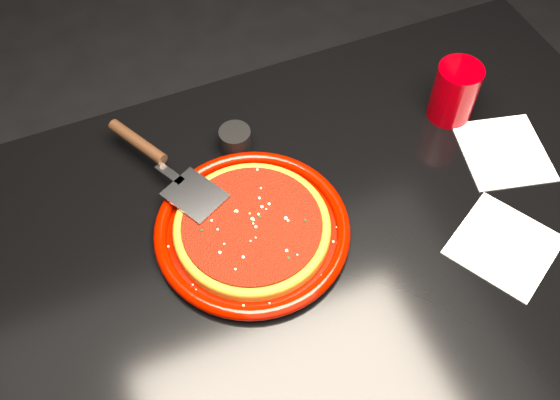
% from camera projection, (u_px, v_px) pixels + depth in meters
% --- Properties ---
extents(floor, '(4.00, 4.00, 0.01)m').
position_uv_depth(floor, '(311.00, 392.00, 1.60)').
color(floor, black).
rests_on(floor, ground).
extents(table, '(1.20, 0.80, 0.75)m').
position_uv_depth(table, '(318.00, 333.00, 1.29)').
color(table, black).
rests_on(table, floor).
extents(plate, '(0.35, 0.35, 0.02)m').
position_uv_depth(plate, '(252.00, 230.00, 0.98)').
color(plate, '#6E0600').
rests_on(plate, table).
extents(pizza_crust, '(0.28, 0.28, 0.01)m').
position_uv_depth(pizza_crust, '(252.00, 228.00, 0.98)').
color(pizza_crust, '#8C5A15').
rests_on(pizza_crust, plate).
extents(pizza_crust_rim, '(0.28, 0.28, 0.02)m').
position_uv_depth(pizza_crust_rim, '(252.00, 226.00, 0.97)').
color(pizza_crust_rim, '#8C5A15').
rests_on(pizza_crust_rim, plate).
extents(pizza_sauce, '(0.25, 0.25, 0.01)m').
position_uv_depth(pizza_sauce, '(252.00, 225.00, 0.97)').
color(pizza_sauce, maroon).
rests_on(pizza_sauce, plate).
extents(parmesan_dusting, '(0.21, 0.21, 0.01)m').
position_uv_depth(parmesan_dusting, '(252.00, 223.00, 0.96)').
color(parmesan_dusting, beige).
rests_on(parmesan_dusting, plate).
extents(basil_flecks, '(0.19, 0.19, 0.00)m').
position_uv_depth(basil_flecks, '(252.00, 223.00, 0.96)').
color(basil_flecks, black).
rests_on(basil_flecks, plate).
extents(pizza_server, '(0.21, 0.31, 0.02)m').
position_uv_depth(pizza_server, '(165.00, 165.00, 1.02)').
color(pizza_server, '#B6B8BD').
rests_on(pizza_server, plate).
extents(cup, '(0.10, 0.10, 0.11)m').
position_uv_depth(cup, '(455.00, 92.00, 1.09)').
color(cup, '#880005').
rests_on(cup, table).
extents(napkin_a, '(0.20, 0.20, 0.00)m').
position_uv_depth(napkin_a, '(504.00, 245.00, 0.97)').
color(napkin_a, silver).
rests_on(napkin_a, table).
extents(napkin_b, '(0.17, 0.18, 0.00)m').
position_uv_depth(napkin_b, '(504.00, 152.00, 1.08)').
color(napkin_b, silver).
rests_on(napkin_b, table).
extents(ramekin, '(0.06, 0.06, 0.04)m').
position_uv_depth(ramekin, '(235.00, 140.00, 1.07)').
color(ramekin, black).
rests_on(ramekin, table).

